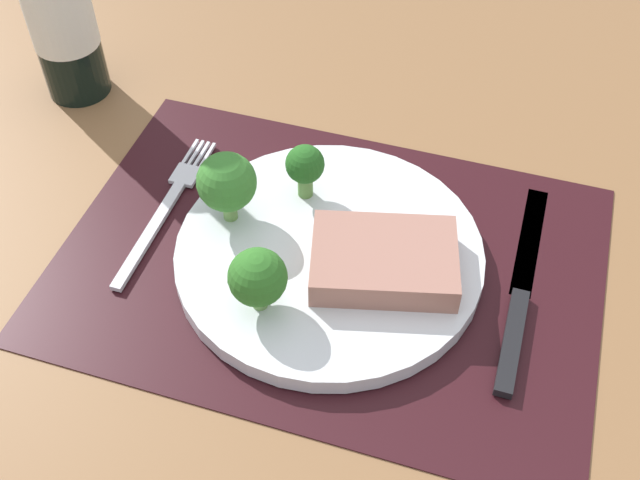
{
  "coord_description": "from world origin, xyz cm",
  "views": [
    {
      "loc": [
        12.08,
        -41.13,
        51.37
      ],
      "look_at": [
        -1.03,
        0.66,
        1.9
      ],
      "focal_mm": 43.66,
      "sensor_mm": 36.0,
      "label": 1
    }
  ],
  "objects_px": {
    "plate": "(329,254)",
    "steak": "(384,260)",
    "knife": "(520,299)",
    "fork": "(166,207)"
  },
  "relations": [
    {
      "from": "plate",
      "to": "fork",
      "type": "relative_size",
      "value": 1.36
    },
    {
      "from": "fork",
      "to": "knife",
      "type": "bearing_deg",
      "value": -4.45
    },
    {
      "from": "plate",
      "to": "steak",
      "type": "height_order",
      "value": "steak"
    },
    {
      "from": "plate",
      "to": "knife",
      "type": "xyz_separation_m",
      "value": [
        0.16,
        0.01,
        -0.0
      ]
    },
    {
      "from": "plate",
      "to": "fork",
      "type": "xyz_separation_m",
      "value": [
        -0.16,
        0.01,
        -0.01
      ]
    },
    {
      "from": "steak",
      "to": "knife",
      "type": "distance_m",
      "value": 0.12
    },
    {
      "from": "plate",
      "to": "knife",
      "type": "relative_size",
      "value": 1.14
    },
    {
      "from": "knife",
      "to": "plate",
      "type": "bearing_deg",
      "value": -177.55
    },
    {
      "from": "fork",
      "to": "knife",
      "type": "relative_size",
      "value": 0.83
    },
    {
      "from": "steak",
      "to": "knife",
      "type": "xyz_separation_m",
      "value": [
        0.11,
        0.01,
        -0.03
      ]
    }
  ]
}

